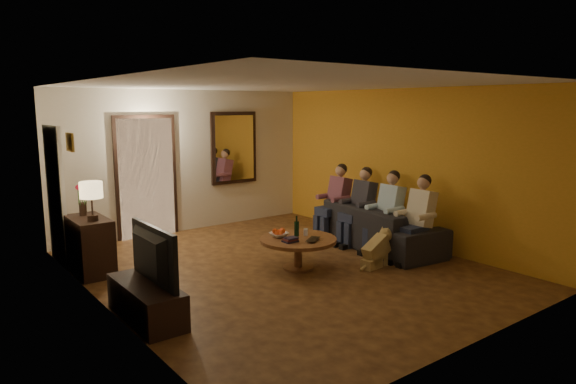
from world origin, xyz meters
TOP-DOWN VIEW (x-y plane):
  - floor at (0.00, 0.00)m, footprint 5.00×6.00m
  - ceiling at (0.00, 0.00)m, footprint 5.00×6.00m
  - back_wall at (0.00, 3.00)m, footprint 5.00×0.02m
  - front_wall at (0.00, -3.00)m, footprint 5.00×0.02m
  - left_wall at (-2.50, 0.00)m, footprint 0.02×6.00m
  - right_wall at (2.50, 0.00)m, footprint 0.02×6.00m
  - orange_accent at (2.49, 0.00)m, footprint 0.01×6.00m
  - kitchen_doorway at (-0.80, 2.98)m, footprint 1.00×0.06m
  - door_trim at (-0.80, 2.97)m, footprint 1.12×0.04m
  - fridge_glimpse at (-0.55, 2.98)m, footprint 0.45×0.03m
  - mirror_frame at (1.00, 2.96)m, footprint 1.00×0.05m
  - mirror_glass at (1.00, 2.93)m, footprint 0.86×0.02m
  - white_door at (-2.46, 2.30)m, footprint 0.06×0.85m
  - framed_art at (-2.47, 1.30)m, footprint 0.03×0.28m
  - art_canvas at (-2.46, 1.30)m, footprint 0.01×0.22m
  - dresser at (-2.25, 1.50)m, footprint 0.45×0.89m
  - table_lamp at (-2.25, 1.28)m, footprint 0.30×0.30m
  - flower_vase at (-2.25, 1.72)m, footprint 0.14×0.14m
  - tv_stand at (-2.25, -0.49)m, footprint 0.45×1.21m
  - tv at (-2.25, -0.49)m, footprint 1.09×0.14m
  - sofa at (1.95, 0.02)m, footprint 2.51×1.26m
  - person_a at (1.85, -0.88)m, footprint 0.60×0.40m
  - person_b at (1.85, -0.28)m, footprint 0.60×0.40m
  - person_c at (1.85, 0.32)m, footprint 0.60×0.40m
  - person_d at (1.85, 0.92)m, footprint 0.60×0.40m
  - dog at (1.12, -0.73)m, footprint 0.58×0.30m
  - coffee_table at (0.18, -0.10)m, footprint 1.26×1.26m
  - bowl at (-0.00, 0.12)m, footprint 0.26×0.26m
  - oranges at (-0.00, 0.12)m, footprint 0.20×0.20m
  - wine_bottle at (0.23, -0.00)m, footprint 0.07×0.07m
  - wine_glass at (0.36, -0.05)m, footprint 0.06×0.06m
  - book_stack at (-0.04, -0.20)m, footprint 0.20×0.15m
  - laptop at (0.28, -0.38)m, footprint 0.39×0.36m

SIDE VIEW (x-z plane):
  - floor at x=0.00m, z-range -0.01..0.01m
  - tv_stand at x=-2.25m, z-range 0.00..0.40m
  - coffee_table at x=0.18m, z-range 0.00..0.45m
  - dog at x=1.12m, z-range 0.00..0.56m
  - sofa at x=1.95m, z-range 0.00..0.70m
  - dresser at x=-2.25m, z-range 0.00..0.79m
  - laptop at x=0.28m, z-range 0.45..0.48m
  - bowl at x=0.00m, z-range 0.45..0.51m
  - book_stack at x=-0.04m, z-range 0.45..0.52m
  - wine_glass at x=0.36m, z-range 0.45..0.55m
  - oranges at x=0.00m, z-range 0.51..0.59m
  - person_a at x=1.85m, z-range 0.00..1.20m
  - person_b at x=1.85m, z-range 0.00..1.20m
  - person_c at x=1.85m, z-range 0.00..1.20m
  - person_d at x=1.85m, z-range 0.00..1.20m
  - wine_bottle at x=0.23m, z-range 0.45..0.76m
  - tv at x=-2.25m, z-range 0.40..1.03m
  - fridge_glimpse at x=-0.55m, z-range 0.05..1.75m
  - flower_vase at x=-2.25m, z-range 0.79..1.23m
  - white_door at x=-2.46m, z-range 0.00..2.04m
  - kitchen_doorway at x=-0.80m, z-range 0.00..2.10m
  - door_trim at x=-0.80m, z-range -0.06..2.16m
  - table_lamp at x=-2.25m, z-range 0.79..1.33m
  - back_wall at x=0.00m, z-range 0.00..2.60m
  - front_wall at x=0.00m, z-range 0.00..2.60m
  - left_wall at x=-2.50m, z-range 0.00..2.60m
  - right_wall at x=2.50m, z-range 0.00..2.60m
  - orange_accent at x=2.49m, z-range 0.00..2.60m
  - mirror_frame at x=1.00m, z-range 0.80..2.20m
  - mirror_glass at x=1.00m, z-range 0.87..2.13m
  - framed_art at x=-2.47m, z-range 1.73..1.97m
  - art_canvas at x=-2.46m, z-range 1.76..1.94m
  - ceiling at x=0.00m, z-range 2.60..2.60m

